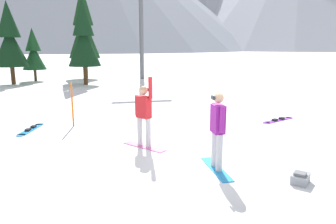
# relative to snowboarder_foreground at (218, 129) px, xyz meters

# --- Properties ---
(ground_plane) EXTENTS (800.00, 800.00, 0.00)m
(ground_plane) POSITION_rel_snowboarder_foreground_xyz_m (-0.14, 0.53, -0.97)
(ground_plane) COLOR white
(snowboarder_foreground) EXTENTS (0.32, 1.54, 1.83)m
(snowboarder_foreground) POSITION_rel_snowboarder_foreground_xyz_m (0.00, 0.00, 0.00)
(snowboarder_foreground) COLOR #1E8CD8
(snowboarder_foreground) RESTS_ON ground_plane
(snowboarder_midground) EXTENTS (1.12, 1.30, 2.03)m
(snowboarder_midground) POSITION_rel_snowboarder_foreground_xyz_m (-1.39, 2.06, -0.01)
(snowboarder_midground) COLOR pink
(snowboarder_midground) RESTS_ON ground_plane
(loose_snowboard_far_spare) EXTENTS (1.70, 0.93, 0.09)m
(loose_snowboard_far_spare) POSITION_rel_snowboarder_foreground_xyz_m (4.19, 4.13, -0.95)
(loose_snowboard_far_spare) COLOR #993FD8
(loose_snowboard_far_spare) RESTS_ON ground_plane
(loose_snowboard_near_left) EXTENTS (0.72, 1.75, 0.09)m
(loose_snowboard_near_left) POSITION_rel_snowboarder_foreground_xyz_m (-4.90, 4.84, -0.95)
(loose_snowboard_near_left) COLOR #1E8CD8
(loose_snowboard_near_left) RESTS_ON ground_plane
(backpack_grey) EXTENTS (0.54, 0.54, 0.26)m
(backpack_grey) POSITION_rel_snowboarder_foreground_xyz_m (1.44, -1.13, -0.86)
(backpack_grey) COLOR gray
(backpack_grey) RESTS_ON ground_plane
(trail_marker_pole) EXTENTS (0.06, 0.06, 1.56)m
(trail_marker_pole) POSITION_rel_snowboarder_foreground_xyz_m (-3.49, 5.01, -0.19)
(trail_marker_pole) COLOR orange
(trail_marker_pole) RESTS_ON ground_plane
(pine_tree_twin) EXTENTS (2.65, 2.65, 7.87)m
(pine_tree_twin) POSITION_rel_snowboarder_foreground_xyz_m (-3.32, 22.36, 3.31)
(pine_tree_twin) COLOR #472D19
(pine_tree_twin) RESTS_ON ground_plane
(pine_tree_short) EXTENTS (2.31, 2.31, 6.15)m
(pine_tree_short) POSITION_rel_snowboarder_foreground_xyz_m (-3.24, 17.57, 2.38)
(pine_tree_short) COLOR #472D19
(pine_tree_short) RESTS_ON ground_plane
(pine_tree_broad) EXTENTS (2.48, 2.48, 5.97)m
(pine_tree_broad) POSITION_rel_snowboarder_foreground_xyz_m (-8.46, 18.99, 2.28)
(pine_tree_broad) COLOR #472D19
(pine_tree_broad) RESTS_ON ground_plane
(pine_tree_slender) EXTENTS (1.82, 1.82, 4.19)m
(pine_tree_slender) POSITION_rel_snowboarder_foreground_xyz_m (-7.23, 20.94, 1.32)
(pine_tree_slender) COLOR #472D19
(pine_tree_slender) RESTS_ON ground_plane
(ski_lift_tower) EXTENTS (3.12, 0.36, 10.90)m
(ski_lift_tower) POSITION_rel_snowboarder_foreground_xyz_m (1.41, 20.80, 5.17)
(ski_lift_tower) COLOR #595B60
(ski_lift_tower) RESTS_ON ground_plane
(peak_north_spur) EXTENTS (135.40, 135.40, 57.93)m
(peak_north_spur) POSITION_rel_snowboarder_foreground_xyz_m (65.99, 202.83, 29.30)
(peak_north_spur) COLOR #9EA3B2
(peak_north_spur) RESTS_ON ground_plane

